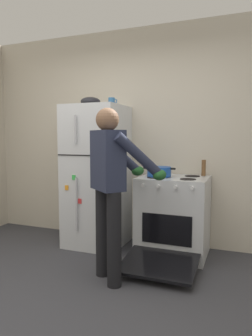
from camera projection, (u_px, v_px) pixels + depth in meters
ground at (55, 316)px, 2.32m from camera, size 8.00×8.00×0.00m
kitchen_wall_back at (139, 137)px, 4.00m from camera, size 6.00×0.10×2.70m
refrigerator at (97, 176)px, 3.85m from camera, size 0.68×0.72×1.72m
stove_range at (173, 217)px, 3.52m from camera, size 0.76×1.21×0.90m
person_cook at (112, 179)px, 2.84m from camera, size 0.70×0.74×1.60m
red_pot at (159, 172)px, 3.50m from camera, size 0.37×0.27×0.11m
coffee_mug at (112, 102)px, 3.74m from camera, size 0.11×0.08×0.10m
pepper_mill at (204, 168)px, 3.56m from camera, size 0.05×0.05×0.18m
mixing_bowl at (91, 102)px, 3.79m from camera, size 0.24×0.24×0.11m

